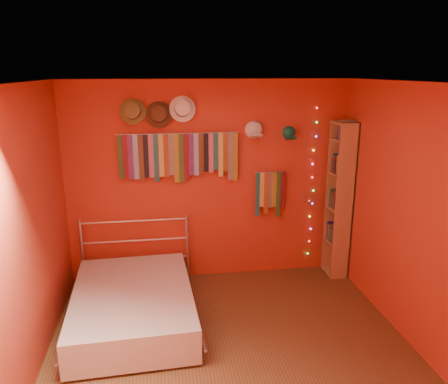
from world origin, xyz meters
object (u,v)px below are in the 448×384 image
bookshelf (342,199)px  bed (133,305)px  tie_rack (179,155)px  reading_lamp (309,200)px

bookshelf → bed: bookshelf is taller
tie_rack → bookshelf: bearing=-4.3°
bed → reading_lamp: bearing=17.6°
tie_rack → bed: (-0.57, -0.95, -1.41)m
bookshelf → bed: bearing=-163.1°
bookshelf → bed: size_ratio=1.09×
tie_rack → reading_lamp: (1.59, -0.16, -0.59)m
reading_lamp → tie_rack: bearing=174.2°
tie_rack → bed: size_ratio=0.79×
reading_lamp → bed: reading_lamp is taller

